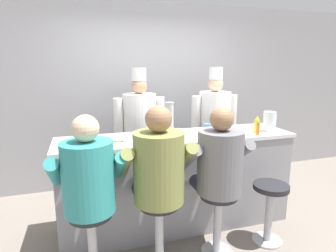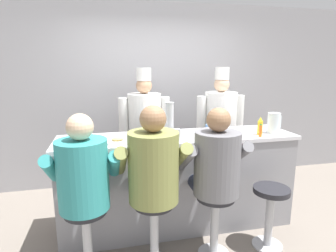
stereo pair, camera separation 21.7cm
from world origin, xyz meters
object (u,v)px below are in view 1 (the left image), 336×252
at_px(hot_sauce_bottle_orange, 258,129).
at_px(cereal_bowl, 77,146).
at_px(diner_seated_teal, 89,181).
at_px(coffee_mug_blue, 207,128).
at_px(ketchup_bottle_red, 218,125).
at_px(cup_stack_steel, 170,120).
at_px(empty_stool_round, 270,204).
at_px(napkin_dispenser_chrome, 175,135).
at_px(diner_seated_olive, 158,171).
at_px(cook_in_whites_near, 140,128).
at_px(mustard_bottle_yellow, 257,125).
at_px(diner_seated_grey, 218,166).
at_px(cook_in_whites_far, 214,124).
at_px(water_pitcher_clear, 269,121).
at_px(breakfast_plate, 119,142).

height_order(hot_sauce_bottle_orange, cereal_bowl, hot_sauce_bottle_orange).
bearing_deg(diner_seated_teal, coffee_mug_blue, 24.77).
bearing_deg(ketchup_bottle_red, cup_stack_steel, 167.50).
height_order(ketchup_bottle_red, cereal_bowl, ketchup_bottle_red).
height_order(cereal_bowl, empty_stool_round, cereal_bowl).
xyz_separation_m(hot_sauce_bottle_orange, napkin_dispenser_chrome, (-0.93, 0.07, -0.01)).
xyz_separation_m(ketchup_bottle_red, cereal_bowl, (-1.45, -0.04, -0.09)).
bearing_deg(diner_seated_olive, cook_in_whites_near, 84.38).
xyz_separation_m(mustard_bottle_yellow, empty_stool_round, (-0.10, -0.45, -0.72)).
relative_size(diner_seated_grey, cook_in_whites_far, 0.81).
distance_m(water_pitcher_clear, coffee_mug_blue, 0.72).
bearing_deg(diner_seated_olive, diner_seated_grey, -0.20).
bearing_deg(cereal_bowl, diner_seated_teal, -78.14).
distance_m(ketchup_bottle_red, breakfast_plate, 1.06).
xyz_separation_m(mustard_bottle_yellow, breakfast_plate, (-1.53, 0.03, -0.08)).
relative_size(cup_stack_steel, cook_in_whites_far, 0.21).
bearing_deg(hot_sauce_bottle_orange, napkin_dispenser_chrome, 175.79).
distance_m(breakfast_plate, cereal_bowl, 0.39).
relative_size(hot_sauce_bottle_orange, empty_stool_round, 0.21).
bearing_deg(cereal_bowl, water_pitcher_clear, 1.93).
distance_m(ketchup_bottle_red, water_pitcher_clear, 0.66).
distance_m(water_pitcher_clear, empty_stool_round, 0.93).
xyz_separation_m(breakfast_plate, diner_seated_teal, (-0.31, -0.44, -0.19)).
relative_size(coffee_mug_blue, cup_stack_steel, 0.34).
relative_size(diner_seated_grey, empty_stool_round, 2.27).
relative_size(hot_sauce_bottle_orange, diner_seated_olive, 0.09).
bearing_deg(breakfast_plate, diner_seated_olive, -58.22).
relative_size(cereal_bowl, diner_seated_teal, 0.10).
relative_size(coffee_mug_blue, cook_in_whites_far, 0.07).
bearing_deg(diner_seated_teal, diner_seated_olive, 0.25).
height_order(cup_stack_steel, diner_seated_teal, diner_seated_teal).
xyz_separation_m(water_pitcher_clear, empty_stool_round, (-0.29, -0.48, -0.74)).
distance_m(hot_sauce_bottle_orange, cereal_bowl, 1.88).
bearing_deg(cereal_bowl, cook_in_whites_far, 27.19).
bearing_deg(water_pitcher_clear, breakfast_plate, -179.79).
xyz_separation_m(breakfast_plate, empty_stool_round, (1.43, -0.48, -0.64)).
bearing_deg(mustard_bottle_yellow, cook_in_whites_far, 94.03).
height_order(cup_stack_steel, diner_seated_grey, diner_seated_grey).
bearing_deg(cup_stack_steel, napkin_dispenser_chrome, -82.29).
bearing_deg(napkin_dispenser_chrome, diner_seated_olive, -126.82).
xyz_separation_m(cereal_bowl, diner_seated_olive, (0.66, -0.37, -0.18)).
xyz_separation_m(mustard_bottle_yellow, napkin_dispenser_chrome, (-0.97, -0.02, -0.03)).
xyz_separation_m(hot_sauce_bottle_orange, diner_seated_olive, (-1.22, -0.32, -0.22)).
bearing_deg(cook_in_whites_near, water_pitcher_clear, -36.66).
bearing_deg(coffee_mug_blue, diner_seated_teal, -155.23).
bearing_deg(diner_seated_grey, water_pitcher_clear, 27.12).
distance_m(diner_seated_teal, diner_seated_grey, 1.16).
distance_m(water_pitcher_clear, cook_in_whites_far, 0.94).
relative_size(hot_sauce_bottle_orange, cup_stack_steel, 0.37).
xyz_separation_m(coffee_mug_blue, cook_in_whites_near, (-0.62, 0.81, -0.13)).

